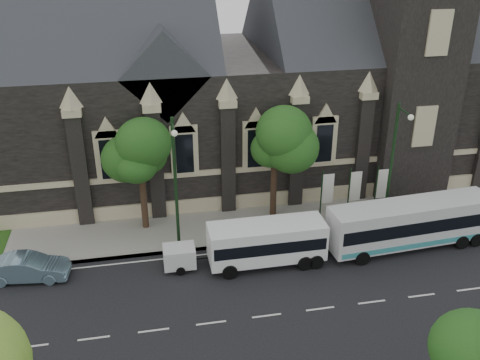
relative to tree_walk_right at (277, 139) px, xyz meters
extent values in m
plane|color=black|center=(-3.21, -10.71, -5.82)|extent=(160.00, 160.00, 0.00)
cube|color=gray|center=(-3.21, -1.21, -5.74)|extent=(80.00, 5.00, 0.15)
cube|color=black|center=(0.79, 8.79, -0.82)|extent=(40.00, 15.00, 10.00)
cube|color=#2A2C31|center=(-11.21, 8.79, 4.18)|extent=(16.00, 15.00, 15.00)
cube|color=#2A2C31|center=(10.79, 8.79, 4.18)|extent=(20.00, 15.00, 15.00)
cube|color=#2A2C31|center=(-7.21, 4.29, 4.18)|extent=(6.00, 6.00, 6.00)
cube|color=black|center=(10.79, 2.79, 3.18)|extent=(5.50, 5.50, 18.00)
cube|color=#C1AF8B|center=(0.79, 1.25, -2.62)|extent=(40.00, 0.22, 0.40)
cube|color=#C1AF8B|center=(0.79, 1.25, -5.22)|extent=(40.00, 0.25, 1.20)
cube|color=black|center=(-1.21, 1.11, -1.02)|extent=(1.20, 0.12, 2.80)
cylinder|color=black|center=(-0.21, -0.21, -3.84)|extent=(0.44, 0.44, 3.96)
sphere|color=#26561A|center=(-0.21, -0.21, -0.18)|extent=(3.84, 3.84, 3.84)
sphere|color=#26561A|center=(0.51, 0.51, 0.54)|extent=(2.88, 2.88, 2.88)
cylinder|color=black|center=(-9.21, -0.21, -3.84)|extent=(0.44, 0.44, 3.96)
sphere|color=#26561A|center=(-9.21, -0.21, -0.25)|extent=(3.68, 3.68, 3.68)
sphere|color=#26561A|center=(-8.52, 0.48, 0.44)|extent=(2.76, 2.76, 2.76)
cylinder|color=black|center=(6.79, -3.41, -1.32)|extent=(0.20, 0.20, 9.00)
cylinder|color=black|center=(6.79, -4.21, 2.88)|extent=(0.10, 1.60, 0.10)
sphere|color=silver|center=(6.79, -5.01, 2.78)|extent=(0.36, 0.36, 0.36)
cylinder|color=black|center=(-7.21, -3.41, -1.32)|extent=(0.20, 0.20, 9.00)
cylinder|color=black|center=(-7.21, -4.21, 2.88)|extent=(0.10, 1.60, 0.10)
sphere|color=silver|center=(-7.21, -5.01, 2.78)|extent=(0.36, 0.36, 0.36)
cylinder|color=black|center=(2.79, -1.71, -3.82)|extent=(0.10, 0.10, 4.00)
cube|color=white|center=(3.24, -1.71, -3.22)|extent=(0.80, 0.04, 2.20)
cylinder|color=black|center=(4.79, -1.71, -3.82)|extent=(0.10, 0.10, 4.00)
cube|color=white|center=(5.24, -1.71, -3.22)|extent=(0.80, 0.04, 2.20)
cylinder|color=black|center=(6.79, -1.71, -3.82)|extent=(0.10, 0.10, 4.00)
cube|color=white|center=(7.24, -1.71, -3.22)|extent=(0.80, 0.04, 2.20)
cube|color=silver|center=(7.38, -5.77, -4.02)|extent=(10.94, 3.01, 2.70)
cube|color=black|center=(7.38, -5.77, -3.86)|extent=(10.51, 3.02, 0.88)
cube|color=teal|center=(7.38, -5.77, -5.07)|extent=(10.51, 3.01, 0.35)
cylinder|color=black|center=(3.69, -7.16, -5.37)|extent=(0.92, 0.34, 0.90)
cylinder|color=black|center=(3.53, -4.92, -5.37)|extent=(0.92, 0.34, 0.90)
cylinder|color=black|center=(10.70, -6.67, -5.37)|extent=(0.92, 0.34, 0.90)
cylinder|color=black|center=(10.54, -4.42, -5.37)|extent=(0.92, 0.34, 0.90)
cylinder|color=black|center=(11.78, -6.59, -5.37)|extent=(0.92, 0.34, 0.90)
cylinder|color=black|center=(11.62, -4.35, -5.37)|extent=(0.92, 0.34, 0.90)
cube|color=white|center=(-2.07, -5.89, -4.22)|extent=(7.10, 2.25, 2.29)
cube|color=black|center=(-2.07, -5.89, -4.12)|extent=(6.82, 2.29, 0.77)
cylinder|color=black|center=(-4.55, -7.02, -5.37)|extent=(0.90, 0.28, 0.90)
cylinder|color=black|center=(-4.56, -4.79, -5.37)|extent=(0.90, 0.28, 0.90)
cylinder|color=black|center=(0.06, -7.00, -5.37)|extent=(0.90, 0.28, 0.90)
cylinder|color=black|center=(0.06, -4.77, -5.37)|extent=(0.90, 0.28, 0.90)
cylinder|color=black|center=(0.77, -7.00, -5.37)|extent=(0.90, 0.28, 0.90)
cylinder|color=black|center=(0.77, -4.77, -5.37)|extent=(0.90, 0.28, 0.90)
cube|color=silver|center=(-7.36, -5.39, -4.96)|extent=(1.93, 1.45, 1.24)
cylinder|color=black|center=(-7.37, -6.11, -5.55)|extent=(0.54, 0.20, 0.54)
cylinder|color=black|center=(-7.35, -4.68, -5.55)|extent=(0.54, 0.20, 0.54)
cylinder|color=black|center=(-6.12, -5.41, -5.29)|extent=(1.15, 0.09, 0.08)
imported|color=slate|center=(-16.17, -4.77, -5.05)|extent=(4.84, 2.17, 1.54)
camera|label=1|loc=(-8.96, -32.66, 13.03)|focal=39.96mm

